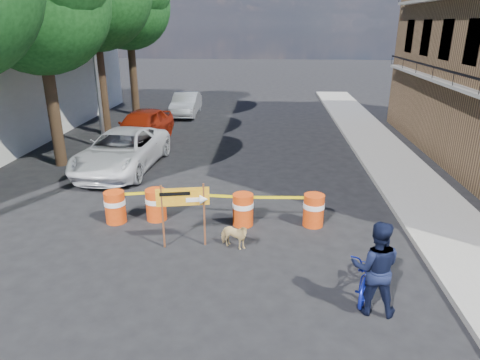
# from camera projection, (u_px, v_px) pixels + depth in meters

# --- Properties ---
(ground) EXTENTS (120.00, 120.00, 0.00)m
(ground) POSITION_uv_depth(u_px,v_px,m) (209.00, 265.00, 9.84)
(ground) COLOR black
(ground) RESTS_ON ground
(sidewalk_east) EXTENTS (2.40, 40.00, 0.15)m
(sidewalk_east) POSITION_uv_depth(u_px,v_px,m) (407.00, 179.00, 15.04)
(sidewalk_east) COLOR gray
(sidewalk_east) RESTS_ON ground
(tree_mid_a) EXTENTS (5.25, 5.00, 8.68)m
(tree_mid_a) POSITION_uv_depth(u_px,v_px,m) (39.00, 0.00, 14.75)
(tree_mid_a) COLOR #332316
(tree_mid_a) RESTS_ON ground
(tree_far) EXTENTS (5.04, 4.80, 8.84)m
(tree_far) POSITION_uv_depth(u_px,v_px,m) (128.00, 5.00, 24.05)
(tree_far) COLOR #332316
(tree_far) RESTS_ON ground
(streetlamp) EXTENTS (1.25, 0.18, 8.00)m
(streetlamp) POSITION_uv_depth(u_px,v_px,m) (95.00, 46.00, 17.60)
(streetlamp) COLOR gray
(streetlamp) RESTS_ON ground
(barrel_far_left) EXTENTS (0.58, 0.58, 0.90)m
(barrel_far_left) POSITION_uv_depth(u_px,v_px,m) (115.00, 206.00, 11.84)
(barrel_far_left) COLOR #CA3C0B
(barrel_far_left) RESTS_ON ground
(barrel_mid_left) EXTENTS (0.58, 0.58, 0.90)m
(barrel_mid_left) POSITION_uv_depth(u_px,v_px,m) (156.00, 204.00, 11.99)
(barrel_mid_left) COLOR #CA3C0B
(barrel_mid_left) RESTS_ON ground
(barrel_mid_right) EXTENTS (0.58, 0.58, 0.90)m
(barrel_mid_right) POSITION_uv_depth(u_px,v_px,m) (243.00, 209.00, 11.67)
(barrel_mid_right) COLOR #CA3C0B
(barrel_mid_right) RESTS_ON ground
(barrel_far_right) EXTENTS (0.58, 0.58, 0.90)m
(barrel_far_right) POSITION_uv_depth(u_px,v_px,m) (314.00, 210.00, 11.64)
(barrel_far_right) COLOR #CA3C0B
(barrel_far_right) RESTS_ON ground
(detour_sign) EXTENTS (1.26, 0.34, 1.65)m
(detour_sign) POSITION_uv_depth(u_px,v_px,m) (189.00, 202.00, 10.30)
(detour_sign) COLOR #592D19
(detour_sign) RESTS_ON ground
(pedestrian) EXTENTS (1.01, 0.84, 1.89)m
(pedestrian) POSITION_uv_depth(u_px,v_px,m) (375.00, 268.00, 7.99)
(pedestrian) COLOR black
(pedestrian) RESTS_ON ground
(bicycle) EXTENTS (1.01, 1.20, 1.94)m
(bicycle) POSITION_uv_depth(u_px,v_px,m) (373.00, 249.00, 8.58)
(bicycle) COLOR #1624B6
(bicycle) RESTS_ON ground
(dog) EXTENTS (0.88, 0.65, 0.67)m
(dog) POSITION_uv_depth(u_px,v_px,m) (234.00, 236.00, 10.48)
(dog) COLOR #E0C280
(dog) RESTS_ON ground
(suv_white) EXTENTS (2.75, 5.42, 1.47)m
(suv_white) POSITION_uv_depth(u_px,v_px,m) (122.00, 151.00, 16.08)
(suv_white) COLOR white
(suv_white) RESTS_ON ground
(sedan_red) EXTENTS (2.40, 4.68, 1.52)m
(sedan_red) POSITION_uv_depth(u_px,v_px,m) (142.00, 126.00, 19.81)
(sedan_red) COLOR #A1240D
(sedan_red) RESTS_ON ground
(sedan_silver) EXTENTS (1.51, 4.09, 1.34)m
(sedan_silver) POSITION_uv_depth(u_px,v_px,m) (186.00, 104.00, 25.73)
(sedan_silver) COLOR silver
(sedan_silver) RESTS_ON ground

